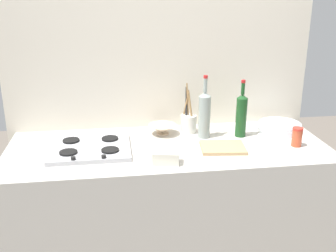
{
  "coord_description": "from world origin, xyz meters",
  "views": [
    {
      "loc": [
        -0.3,
        -2.08,
        1.75
      ],
      "look_at": [
        0.0,
        0.0,
        1.02
      ],
      "focal_mm": 42.97,
      "sensor_mm": 36.0,
      "label": 1
    }
  ],
  "objects_px": {
    "plate_stack": "(280,127)",
    "utensil_crock": "(188,122)",
    "cutting_board": "(223,147)",
    "condiment_jar_front": "(297,137)",
    "stovetop_hob": "(90,148)",
    "butter_dish": "(166,157)",
    "wine_bottle_mid_left": "(241,114)",
    "wine_bottle_leftmost": "(204,114)",
    "mixing_bowl": "(163,129)"
  },
  "relations": [
    {
      "from": "plate_stack",
      "to": "utensil_crock",
      "type": "distance_m",
      "value": 0.57
    },
    {
      "from": "utensil_crock",
      "to": "cutting_board",
      "type": "height_order",
      "value": "utensil_crock"
    },
    {
      "from": "plate_stack",
      "to": "condiment_jar_front",
      "type": "relative_size",
      "value": 2.44
    },
    {
      "from": "stovetop_hob",
      "to": "butter_dish",
      "type": "bearing_deg",
      "value": -30.65
    },
    {
      "from": "plate_stack",
      "to": "stovetop_hob",
      "type": "bearing_deg",
      "value": -173.16
    },
    {
      "from": "butter_dish",
      "to": "utensil_crock",
      "type": "relative_size",
      "value": 0.44
    },
    {
      "from": "wine_bottle_mid_left",
      "to": "condiment_jar_front",
      "type": "xyz_separation_m",
      "value": [
        0.26,
        -0.2,
        -0.08
      ]
    },
    {
      "from": "butter_dish",
      "to": "condiment_jar_front",
      "type": "relative_size",
      "value": 1.24
    },
    {
      "from": "wine_bottle_mid_left",
      "to": "utensil_crock",
      "type": "height_order",
      "value": "wine_bottle_mid_left"
    },
    {
      "from": "wine_bottle_mid_left",
      "to": "utensil_crock",
      "type": "xyz_separation_m",
      "value": [
        -0.3,
        0.11,
        -0.07
      ]
    },
    {
      "from": "wine_bottle_leftmost",
      "to": "cutting_board",
      "type": "distance_m",
      "value": 0.25
    },
    {
      "from": "plate_stack",
      "to": "butter_dish",
      "type": "distance_m",
      "value": 0.85
    },
    {
      "from": "mixing_bowl",
      "to": "utensil_crock",
      "type": "height_order",
      "value": "utensil_crock"
    },
    {
      "from": "stovetop_hob",
      "to": "condiment_jar_front",
      "type": "bearing_deg",
      "value": -5.07
    },
    {
      "from": "condiment_jar_front",
      "to": "cutting_board",
      "type": "distance_m",
      "value": 0.43
    },
    {
      "from": "butter_dish",
      "to": "cutting_board",
      "type": "distance_m",
      "value": 0.37
    },
    {
      "from": "plate_stack",
      "to": "butter_dish",
      "type": "height_order",
      "value": "butter_dish"
    },
    {
      "from": "wine_bottle_mid_left",
      "to": "butter_dish",
      "type": "distance_m",
      "value": 0.6
    },
    {
      "from": "stovetop_hob",
      "to": "utensil_crock",
      "type": "bearing_deg",
      "value": 19.46
    },
    {
      "from": "wine_bottle_leftmost",
      "to": "wine_bottle_mid_left",
      "type": "xyz_separation_m",
      "value": [
        0.22,
        -0.01,
        -0.01
      ]
    },
    {
      "from": "stovetop_hob",
      "to": "cutting_board",
      "type": "bearing_deg",
      "value": -6.87
    },
    {
      "from": "stovetop_hob",
      "to": "butter_dish",
      "type": "distance_m",
      "value": 0.45
    },
    {
      "from": "utensil_crock",
      "to": "mixing_bowl",
      "type": "bearing_deg",
      "value": -174.43
    },
    {
      "from": "wine_bottle_mid_left",
      "to": "utensil_crock",
      "type": "bearing_deg",
      "value": 159.72
    },
    {
      "from": "stovetop_hob",
      "to": "butter_dish",
      "type": "height_order",
      "value": "butter_dish"
    },
    {
      "from": "stovetop_hob",
      "to": "cutting_board",
      "type": "relative_size",
      "value": 1.8
    },
    {
      "from": "mixing_bowl",
      "to": "butter_dish",
      "type": "height_order",
      "value": "butter_dish"
    },
    {
      "from": "plate_stack",
      "to": "utensil_crock",
      "type": "height_order",
      "value": "utensil_crock"
    },
    {
      "from": "mixing_bowl",
      "to": "cutting_board",
      "type": "height_order",
      "value": "mixing_bowl"
    },
    {
      "from": "butter_dish",
      "to": "cutting_board",
      "type": "relative_size",
      "value": 0.56
    },
    {
      "from": "plate_stack",
      "to": "butter_dish",
      "type": "xyz_separation_m",
      "value": [
        -0.76,
        -0.37,
        0.0
      ]
    },
    {
      "from": "wine_bottle_mid_left",
      "to": "cutting_board",
      "type": "bearing_deg",
      "value": -130.43
    },
    {
      "from": "stovetop_hob",
      "to": "wine_bottle_mid_left",
      "type": "bearing_deg",
      "value": 6.35
    },
    {
      "from": "mixing_bowl",
      "to": "condiment_jar_front",
      "type": "bearing_deg",
      "value": -22.13
    },
    {
      "from": "wine_bottle_leftmost",
      "to": "utensil_crock",
      "type": "bearing_deg",
      "value": 127.75
    },
    {
      "from": "plate_stack",
      "to": "wine_bottle_mid_left",
      "type": "xyz_separation_m",
      "value": [
        -0.26,
        -0.04,
        0.11
      ]
    },
    {
      "from": "plate_stack",
      "to": "mixing_bowl",
      "type": "xyz_separation_m",
      "value": [
        -0.72,
        0.05,
        0.01
      ]
    },
    {
      "from": "mixing_bowl",
      "to": "stovetop_hob",
      "type": "bearing_deg",
      "value": -155.73
    },
    {
      "from": "stovetop_hob",
      "to": "utensil_crock",
      "type": "xyz_separation_m",
      "value": [
        0.59,
        0.21,
        0.05
      ]
    },
    {
      "from": "utensil_crock",
      "to": "condiment_jar_front",
      "type": "height_order",
      "value": "utensil_crock"
    },
    {
      "from": "butter_dish",
      "to": "condiment_jar_front",
      "type": "xyz_separation_m",
      "value": [
        0.76,
        0.13,
        0.02
      ]
    },
    {
      "from": "wine_bottle_leftmost",
      "to": "butter_dish",
      "type": "bearing_deg",
      "value": -128.92
    },
    {
      "from": "stovetop_hob",
      "to": "utensil_crock",
      "type": "height_order",
      "value": "utensil_crock"
    },
    {
      "from": "plate_stack",
      "to": "cutting_board",
      "type": "bearing_deg",
      "value": -151.94
    },
    {
      "from": "condiment_jar_front",
      "to": "wine_bottle_leftmost",
      "type": "bearing_deg",
      "value": 156.37
    },
    {
      "from": "butter_dish",
      "to": "cutting_board",
      "type": "xyz_separation_m",
      "value": [
        0.34,
        0.14,
        -0.02
      ]
    },
    {
      "from": "wine_bottle_leftmost",
      "to": "condiment_jar_front",
      "type": "distance_m",
      "value": 0.54
    },
    {
      "from": "mixing_bowl",
      "to": "utensil_crock",
      "type": "bearing_deg",
      "value": 5.57
    },
    {
      "from": "condiment_jar_front",
      "to": "cutting_board",
      "type": "xyz_separation_m",
      "value": [
        -0.42,
        0.01,
        -0.05
      ]
    },
    {
      "from": "wine_bottle_mid_left",
      "to": "wine_bottle_leftmost",
      "type": "bearing_deg",
      "value": 176.94
    }
  ]
}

